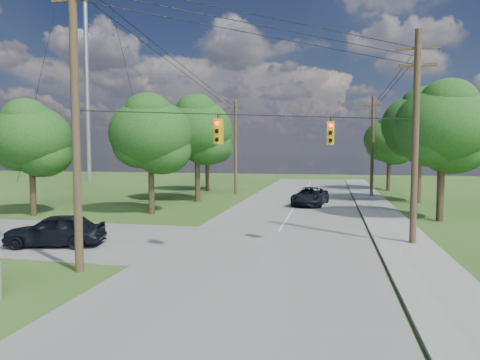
% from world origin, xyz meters
% --- Properties ---
extents(ground, '(140.00, 140.00, 0.00)m').
position_xyz_m(ground, '(0.00, 0.00, 0.00)').
color(ground, '#30561C').
rests_on(ground, ground).
extents(main_road, '(10.00, 100.00, 0.03)m').
position_xyz_m(main_road, '(2.00, 5.00, 0.01)').
color(main_road, gray).
rests_on(main_road, ground).
extents(sidewalk_east, '(2.60, 100.00, 0.12)m').
position_xyz_m(sidewalk_east, '(8.70, 5.00, 0.06)').
color(sidewalk_east, '#A29F97').
rests_on(sidewalk_east, ground).
extents(pole_sw, '(2.00, 0.32, 12.00)m').
position_xyz_m(pole_sw, '(-4.60, 0.40, 6.23)').
color(pole_sw, brown).
rests_on(pole_sw, ground).
extents(pole_ne, '(2.00, 0.32, 10.50)m').
position_xyz_m(pole_ne, '(8.90, 8.00, 5.47)').
color(pole_ne, brown).
rests_on(pole_ne, ground).
extents(pole_north_e, '(2.00, 0.32, 10.00)m').
position_xyz_m(pole_north_e, '(8.90, 30.00, 5.13)').
color(pole_north_e, brown).
rests_on(pole_north_e, ground).
extents(pole_north_w, '(2.00, 0.32, 10.00)m').
position_xyz_m(pole_north_w, '(-5.00, 30.00, 5.13)').
color(pole_north_w, brown).
rests_on(pole_north_w, ground).
extents(power_lines, '(13.93, 29.62, 4.93)m').
position_xyz_m(power_lines, '(1.50, 11.54, 9.15)').
color(power_lines, black).
rests_on(power_lines, ground).
extents(traffic_signals, '(4.91, 3.27, 1.05)m').
position_xyz_m(traffic_signals, '(2.55, 4.43, 5.50)').
color(traffic_signals, gold).
rests_on(traffic_signals, ground).
extents(radio_mast, '(0.70, 0.70, 45.00)m').
position_xyz_m(radio_mast, '(-32.00, 46.00, 22.50)').
color(radio_mast, gray).
rests_on(radio_mast, ground).
extents(tree_w_near, '(6.00, 6.00, 8.40)m').
position_xyz_m(tree_w_near, '(-8.00, 15.00, 5.92)').
color(tree_w_near, '#453622').
rests_on(tree_w_near, ground).
extents(tree_w_mid, '(6.40, 6.40, 9.22)m').
position_xyz_m(tree_w_mid, '(-7.00, 23.00, 6.58)').
color(tree_w_mid, '#453622').
rests_on(tree_w_mid, ground).
extents(tree_w_far, '(6.00, 6.00, 8.73)m').
position_xyz_m(tree_w_far, '(-9.00, 33.00, 6.25)').
color(tree_w_far, '#453622').
rests_on(tree_w_far, ground).
extents(tree_e_near, '(6.20, 6.20, 8.81)m').
position_xyz_m(tree_e_near, '(12.00, 16.00, 6.25)').
color(tree_e_near, '#453622').
rests_on(tree_e_near, ground).
extents(tree_e_mid, '(6.60, 6.60, 9.64)m').
position_xyz_m(tree_e_mid, '(12.50, 26.00, 6.91)').
color(tree_e_mid, '#453622').
rests_on(tree_e_mid, ground).
extents(tree_e_far, '(5.80, 5.80, 8.32)m').
position_xyz_m(tree_e_far, '(11.50, 38.00, 5.92)').
color(tree_e_far, '#453622').
rests_on(tree_e_far, ground).
extents(tree_cross_n, '(5.60, 5.60, 7.91)m').
position_xyz_m(tree_cross_n, '(-16.00, 12.50, 5.59)').
color(tree_cross_n, '#453622').
rests_on(tree_cross_n, ground).
extents(car_cross_dark, '(4.97, 2.94, 1.59)m').
position_xyz_m(car_cross_dark, '(-8.20, 4.02, 0.83)').
color(car_cross_dark, black).
rests_on(car_cross_dark, cross_road).
extents(car_main_north, '(3.27, 5.72, 1.50)m').
position_xyz_m(car_main_north, '(3.20, 22.38, 0.78)').
color(car_main_north, black).
rests_on(car_main_north, main_road).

